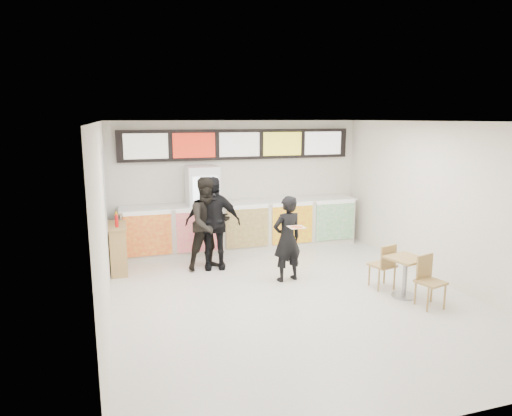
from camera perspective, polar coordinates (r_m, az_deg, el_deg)
name	(u,v)px	position (r m, az deg, el deg)	size (l,w,h in m)	color
floor	(291,298)	(8.07, 4.43, -11.10)	(7.00, 7.00, 0.00)	beige
ceiling	(294,121)	(7.47, 4.78, 10.73)	(7.00, 7.00, 0.00)	white
wall_back	(238,184)	(10.90, -2.24, 2.98)	(6.00, 6.00, 0.00)	silver
wall_left	(104,225)	(7.10, -18.51, -2.05)	(7.00, 7.00, 0.00)	silver
wall_right	(443,203)	(9.16, 22.31, 0.57)	(7.00, 7.00, 0.00)	silver
service_counter	(243,226)	(10.69, -1.63, -2.24)	(5.56, 0.77, 1.14)	silver
menu_board	(239,144)	(10.73, -2.15, 7.95)	(5.50, 0.14, 0.70)	black
drinks_fridge	(203,210)	(10.41, -6.63, -0.27)	(0.70, 0.67, 2.00)	white
mirror_panel	(106,185)	(9.47, -18.29, 2.70)	(0.01, 2.00, 1.50)	#B2B7BF
customer_main	(287,239)	(8.62, 3.92, -3.85)	(0.60, 0.39, 1.64)	black
customer_left	(209,224)	(9.31, -5.90, -1.94)	(0.92, 0.72, 1.90)	black
customer_mid	(213,223)	(9.33, -5.41, -1.87)	(1.12, 0.47, 1.91)	black
pizza_slice	(297,227)	(8.14, 5.09, -2.35)	(0.36, 0.36, 0.02)	beige
cafe_table	(405,270)	(8.33, 18.17, -7.32)	(0.75, 1.49, 0.84)	#AC874E
condiment_ledge	(118,248)	(9.58, -16.84, -4.77)	(0.36, 0.88, 1.17)	#AC874E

